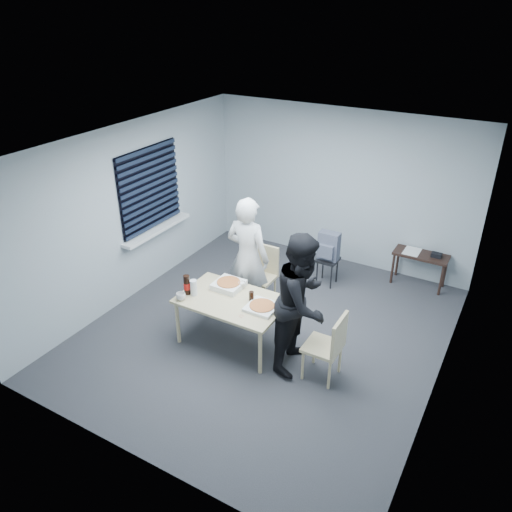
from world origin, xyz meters
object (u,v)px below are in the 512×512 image
Objects in this scene: chair_far at (262,271)px; backpack at (329,246)px; soda_bottle at (187,285)px; side_table at (421,259)px; person_white at (248,258)px; mug_b at (242,285)px; mug_a at (181,296)px; person_black at (302,302)px; dining_table at (232,303)px; chair_right at (330,343)px; stool at (327,265)px.

chair_far is 1.15m from backpack.
chair_far is at bearing 71.22° from soda_bottle.
chair_far is 1.07× the size of side_table.
person_white is 2.14× the size of side_table.
side_table is 8.28× the size of mug_b.
chair_far is at bearing 73.72° from mug_a.
person_black is 6.52× the size of soda_bottle.
backpack is 4.51× the size of mug_b.
dining_table is 0.80m from person_white.
person_white is (-0.04, -0.35, 0.37)m from chair_far.
chair_right is at bearing -36.23° from chair_far.
chair_right is 1.45m from mug_b.
soda_bottle is at bearing 99.17° from person_black.
person_black reaches higher than chair_right.
mug_a is (-1.93, -0.29, 0.20)m from chair_right.
person_black is at bearing -77.02° from stool.
side_table is 1.45m from stool.
person_black reaches higher than stool.
chair_right is at bearing -1.75° from dining_table.
chair_right is (1.37, -0.04, -0.09)m from dining_table.
stool is at bearing 55.70° from chair_far.
chair_right is 0.50× the size of person_black.
chair_far is 1.97× the size of backpack.
person_white is 1.48m from backpack.
person_black reaches higher than dining_table.
mug_b is (-0.53, -1.72, 0.04)m from backpack.
mug_b is at bearing 77.03° from person_black.
backpack reaches higher than dining_table.
soda_bottle is (-2.34, -2.88, 0.32)m from side_table.
chair_far is 0.51m from person_white.
stool is 0.33m from backpack.
mug_a is (-2.33, -3.03, 0.24)m from side_table.
backpack reaches higher than stool.
dining_table is 0.99m from person_black.
chair_far is at bearing 143.77° from chair_right.
mug_b is at bearing -116.38° from backpack.
person_white reaches higher than side_table.
side_table is 3.01m from mug_b.
stool is (-0.45, 1.95, -0.55)m from person_black.
soda_bottle is at bearing 95.34° from mug_a.
side_table reaches higher than stool.
chair_right is 3.28× the size of soda_bottle.
person_black is 1.02m from mug_b.
chair_far is 1.00× the size of chair_right.
backpack is (0.65, 0.94, 0.15)m from chair_far.
stool is 4.47× the size of mug_b.
dining_table reaches higher than side_table.
chair_far and chair_right have the same top height.
person_black is at bearing 14.89° from mug_a.
chair_far is at bearing -134.05° from backpack.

